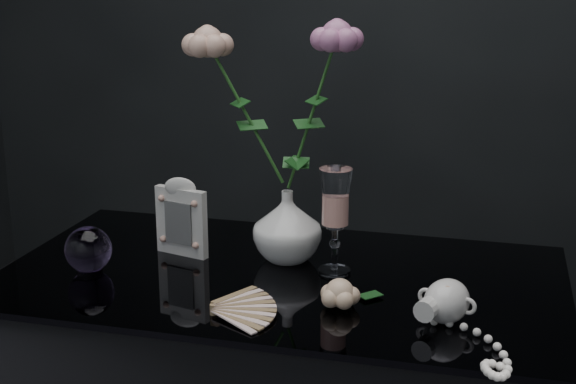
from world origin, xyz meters
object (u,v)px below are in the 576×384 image
(vase, at_px, (287,226))
(paperweight, at_px, (88,249))
(loose_rose, at_px, (340,293))
(pearl_jar, at_px, (447,299))
(wine_glass, at_px, (335,221))
(picture_frame, at_px, (181,216))

(vase, bearing_deg, paperweight, -155.84)
(loose_rose, xyz_separation_m, pearl_jar, (0.18, -0.01, 0.01))
(paperweight, relative_size, pearl_jar, 0.34)
(wine_glass, bearing_deg, pearl_jar, -36.66)
(picture_frame, height_order, loose_rose, picture_frame)
(picture_frame, distance_m, pearl_jar, 0.57)
(picture_frame, xyz_separation_m, loose_rose, (0.36, -0.18, -0.05))
(vase, bearing_deg, picture_frame, -173.75)
(vase, height_order, loose_rose, vase)
(vase, relative_size, pearl_jar, 0.54)
(vase, bearing_deg, pearl_jar, -32.32)
(vase, distance_m, paperweight, 0.38)
(wine_glass, height_order, pearl_jar, wine_glass)
(picture_frame, xyz_separation_m, pearl_jar, (0.53, -0.18, -0.04))
(picture_frame, relative_size, paperweight, 1.81)
(loose_rose, distance_m, pearl_jar, 0.18)
(wine_glass, distance_m, paperweight, 0.47)
(loose_rose, relative_size, pearl_jar, 0.58)
(paperweight, xyz_separation_m, pearl_jar, (0.67, -0.05, -0.01))
(vase, relative_size, wine_glass, 0.70)
(paperweight, height_order, loose_rose, paperweight)
(vase, distance_m, pearl_jar, 0.38)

